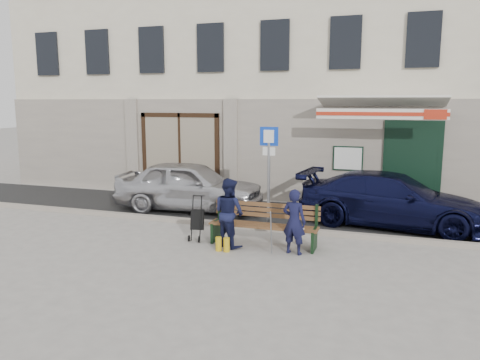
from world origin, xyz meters
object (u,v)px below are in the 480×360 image
at_px(car_navy, 392,200).
at_px(woman, 229,212).
at_px(bench, 262,225).
at_px(man, 294,222).
at_px(car_silver, 190,186).
at_px(parking_sign, 269,161).
at_px(stroller, 197,221).

relative_size(car_navy, woman, 3.09).
xyz_separation_m(bench, man, (0.80, -0.35, 0.23)).
bearing_deg(car_silver, car_navy, -94.53).
height_order(man, woman, woman).
bearing_deg(woman, parking_sign, -73.42).
bearing_deg(bench, man, -23.91).
bearing_deg(car_navy, stroller, 129.79).
height_order(parking_sign, bench, parking_sign).
relative_size(bench, man, 1.75).
height_order(car_silver, stroller, car_silver).
bearing_deg(stroller, car_navy, 20.17).
distance_m(car_navy, bench, 3.75).
height_order(parking_sign, man, parking_sign).
relative_size(car_silver, stroller, 4.22).
distance_m(parking_sign, bench, 2.03).
xyz_separation_m(car_silver, woman, (2.22, -2.84, 0.03)).
height_order(car_silver, car_navy, car_silver).
xyz_separation_m(parking_sign, stroller, (-1.23, -1.67, -1.22)).
bearing_deg(car_navy, bench, 141.35).
bearing_deg(stroller, parking_sign, 41.55).
xyz_separation_m(car_navy, parking_sign, (-2.97, -0.99, 0.99)).
relative_size(car_silver, man, 3.12).
bearing_deg(woman, bench, -129.15).
xyz_separation_m(car_silver, man, (3.67, -2.91, -0.04)).
relative_size(car_navy, man, 3.40).
height_order(bench, woman, woman).
distance_m(bench, woman, 0.77).
bearing_deg(parking_sign, woman, -99.93).
xyz_separation_m(car_silver, car_navy, (5.57, 0.04, -0.05)).
xyz_separation_m(man, woman, (-1.45, 0.08, 0.07)).
height_order(woman, stroller, woman).
distance_m(car_silver, man, 4.69).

